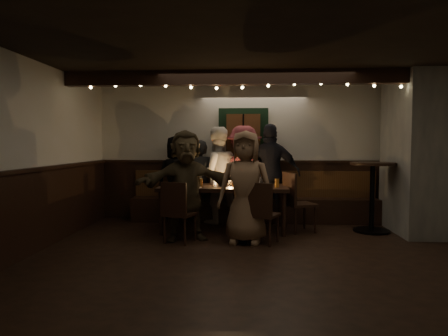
# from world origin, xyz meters

# --- Properties ---
(room) EXTENTS (6.02, 5.01, 2.62)m
(room) POSITION_xyz_m (1.07, 1.42, 1.07)
(room) COLOR black
(room) RESTS_ON ground
(dining_table) EXTENTS (2.13, 0.91, 0.92)m
(dining_table) POSITION_xyz_m (-0.52, 1.40, 0.70)
(dining_table) COLOR black
(dining_table) RESTS_ON ground
(chair_near_left) EXTENTS (0.52, 0.52, 0.91)m
(chair_near_left) POSITION_xyz_m (-1.14, 0.48, 0.52)
(chair_near_left) COLOR black
(chair_near_left) RESTS_ON ground
(chair_near_right) EXTENTS (0.54, 0.54, 0.91)m
(chair_near_right) POSITION_xyz_m (0.08, 0.51, 0.51)
(chair_near_right) COLOR black
(chair_near_right) RESTS_ON ground
(chair_end) EXTENTS (0.58, 0.58, 0.99)m
(chair_end) POSITION_xyz_m (0.68, 1.37, 0.56)
(chair_end) COLOR black
(chair_end) RESTS_ON ground
(high_top) EXTENTS (0.73, 0.73, 1.16)m
(high_top) POSITION_xyz_m (1.96, 1.47, 0.73)
(high_top) COLOR black
(high_top) RESTS_ON ground
(person_a) EXTENTS (0.84, 0.59, 1.62)m
(person_a) POSITION_xyz_m (-1.43, 2.12, 0.81)
(person_a) COLOR black
(person_a) RESTS_ON ground
(person_b) EXTENTS (0.60, 0.42, 1.54)m
(person_b) POSITION_xyz_m (-1.01, 2.16, 0.77)
(person_b) COLOR black
(person_b) RESTS_ON ground
(person_c) EXTENTS (1.05, 0.94, 1.78)m
(person_c) POSITION_xyz_m (-0.69, 2.07, 0.89)
(person_c) COLOR silver
(person_c) RESTS_ON ground
(person_d) EXTENTS (1.17, 0.69, 1.80)m
(person_d) POSITION_xyz_m (-0.19, 2.13, 0.90)
(person_d) COLOR maroon
(person_d) RESTS_ON ground
(person_e) EXTENTS (1.10, 0.51, 1.84)m
(person_e) POSITION_xyz_m (0.31, 2.12, 0.92)
(person_e) COLOR black
(person_e) RESTS_ON ground
(person_f) EXTENTS (1.64, 0.92, 1.68)m
(person_f) POSITION_xyz_m (-1.05, 0.73, 0.84)
(person_f) COLOR #423622
(person_f) RESTS_ON ground
(person_g) EXTENTS (0.88, 0.64, 1.66)m
(person_g) POSITION_xyz_m (-0.14, 0.59, 0.83)
(person_g) COLOR #806046
(person_g) RESTS_ON ground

